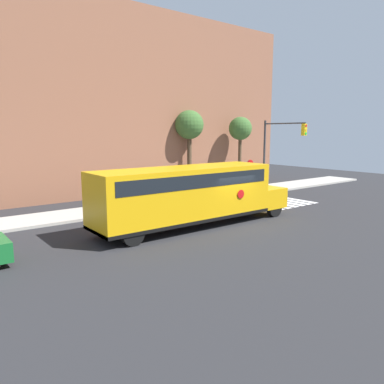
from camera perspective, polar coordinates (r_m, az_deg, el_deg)
ground_plane at (r=19.71m, az=5.45°, el=-4.73°), size 60.00×60.00×0.00m
sidewalk_strip at (r=24.72m, az=-4.90°, el=-1.71°), size 44.00×3.00×0.15m
building_backdrop at (r=30.04m, az=-12.01°, el=13.22°), size 32.00×4.00×13.91m
crosswalk_stripes at (r=25.38m, az=12.37°, el=-1.77°), size 5.40×3.20×0.01m
school_bus at (r=18.54m, az=-0.31°, el=-0.09°), size 11.09×2.57×3.01m
stop_sign at (r=28.54m, az=8.79°, el=3.09°), size 0.71×0.10×2.65m
traffic_light at (r=28.35m, az=12.82°, el=6.89°), size 0.28×3.73×5.57m
tree_near_sidewalk at (r=30.58m, az=-0.41°, el=9.95°), size 2.32×2.32×6.45m
tree_far_sidewalk at (r=33.15m, az=7.37°, el=9.37°), size 2.00×2.00×6.02m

